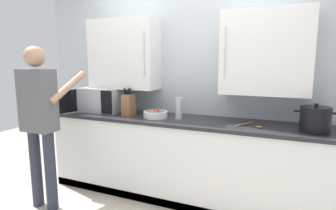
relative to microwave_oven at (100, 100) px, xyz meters
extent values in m
cube|color=#B2BCC1|center=(1.10, 0.32, 0.30)|extent=(3.99, 0.10, 2.68)
cube|color=white|center=(0.30, 0.11, 0.55)|extent=(0.84, 0.32, 0.81)
cylinder|color=#B7BABF|center=(0.66, -0.07, 0.55)|extent=(0.01, 0.01, 0.49)
cube|color=white|center=(1.90, 0.11, 0.55)|extent=(0.84, 0.32, 0.81)
cylinder|color=#B7BABF|center=(1.54, -0.07, 0.55)|extent=(0.01, 0.01, 0.49)
cube|color=white|center=(1.10, -0.03, -0.61)|extent=(3.07, 0.58, 0.86)
cube|color=#232326|center=(1.10, -0.03, -0.16)|extent=(3.11, 0.62, 0.03)
cube|color=black|center=(1.10, -0.30, -1.00)|extent=(3.07, 0.04, 0.09)
cube|color=#B7BABF|center=(0.03, 0.01, 0.00)|extent=(0.52, 0.35, 0.29)
cube|color=beige|center=(-0.04, 0.00, 0.00)|extent=(0.33, 0.29, 0.23)
cube|color=black|center=(0.22, -0.16, 0.00)|extent=(0.14, 0.01, 0.27)
cube|color=black|center=(-0.28, -0.34, 0.00)|extent=(0.13, 0.36, 0.27)
cylinder|color=#B7BABF|center=(1.06, -0.05, -0.04)|extent=(0.07, 0.07, 0.20)
cylinder|color=#B7BABF|center=(1.06, -0.05, 0.07)|extent=(0.07, 0.07, 0.03)
cylinder|color=#A37547|center=(1.75, -0.05, -0.14)|extent=(0.14, 0.23, 0.01)
ellipsoid|color=#A37547|center=(1.89, -0.13, -0.14)|extent=(0.08, 0.07, 0.02)
cylinder|color=white|center=(0.80, -0.07, -0.11)|extent=(0.27, 0.27, 0.07)
cylinder|color=slate|center=(0.80, -0.07, -0.10)|extent=(0.22, 0.22, 0.04)
sphere|color=red|center=(0.79, -0.08, -0.08)|extent=(0.04, 0.04, 0.04)
sphere|color=orange|center=(0.82, -0.09, -0.08)|extent=(0.05, 0.05, 0.05)
sphere|color=red|center=(0.82, -0.08, -0.08)|extent=(0.05, 0.05, 0.05)
sphere|color=orange|center=(0.77, -0.13, -0.08)|extent=(0.04, 0.04, 0.04)
cube|color=brown|center=(0.46, -0.07, -0.02)|extent=(0.11, 0.15, 0.24)
cylinder|color=black|center=(0.42, -0.10, 0.13)|extent=(0.02, 0.02, 0.07)
cylinder|color=black|center=(0.44, -0.10, 0.13)|extent=(0.02, 0.02, 0.06)
cylinder|color=black|center=(0.46, -0.10, 0.12)|extent=(0.02, 0.02, 0.05)
cylinder|color=black|center=(0.48, -0.10, 0.13)|extent=(0.02, 0.02, 0.07)
cylinder|color=black|center=(0.50, -0.10, 0.13)|extent=(0.02, 0.02, 0.07)
cylinder|color=black|center=(2.35, -0.09, -0.04)|extent=(0.25, 0.25, 0.21)
cylinder|color=black|center=(2.35, -0.09, 0.07)|extent=(0.26, 0.26, 0.02)
cylinder|color=black|center=(2.35, -0.09, 0.09)|extent=(0.04, 0.04, 0.03)
cylinder|color=black|center=(2.20, -0.09, 0.03)|extent=(0.05, 0.02, 0.02)
cylinder|color=black|center=(2.50, -0.09, 0.03)|extent=(0.05, 0.02, 0.02)
cylinder|color=#282D3D|center=(-0.24, -0.79, -0.63)|extent=(0.11, 0.11, 0.82)
cylinder|color=#282D3D|center=(-0.04, -0.79, -0.63)|extent=(0.11, 0.11, 0.82)
cube|color=#56565B|center=(-0.14, -0.79, 0.09)|extent=(0.34, 0.20, 0.61)
sphere|color=tan|center=(-0.14, -0.79, 0.51)|extent=(0.20, 0.20, 0.20)
cylinder|color=tan|center=(0.03, -0.55, 0.21)|extent=(0.07, 0.50, 0.32)
cylinder|color=#56565B|center=(-0.34, -0.79, 0.04)|extent=(0.07, 0.07, 0.52)
camera|label=1|loc=(2.07, -2.72, 0.47)|focal=28.98mm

